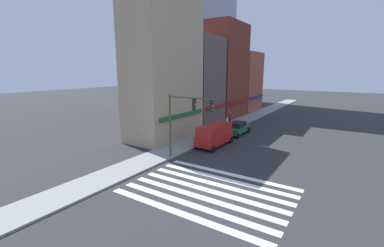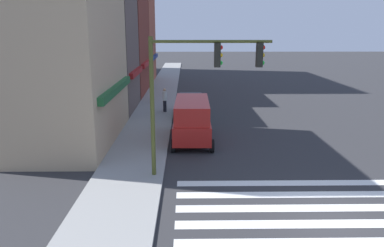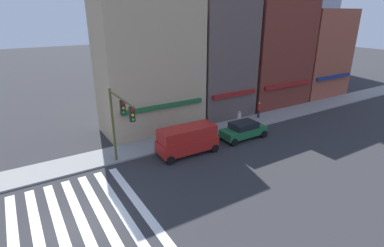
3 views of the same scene
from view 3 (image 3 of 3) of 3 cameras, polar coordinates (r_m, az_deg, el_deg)
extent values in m
plane|color=#2D2D30|center=(18.46, -20.00, -17.80)|extent=(200.00, 200.00, 0.00)
cube|color=gray|center=(24.80, -23.92, -7.75)|extent=(120.00, 3.00, 0.15)
cube|color=silver|center=(18.35, -27.18, -19.26)|extent=(0.55, 10.80, 0.01)
cube|color=silver|center=(18.37, -23.56, -18.56)|extent=(0.55, 10.80, 0.01)
cube|color=silver|center=(18.46, -20.00, -17.79)|extent=(0.55, 10.80, 0.01)
cube|color=silver|center=(18.62, -16.52, -16.97)|extent=(0.55, 10.80, 0.01)
cube|color=silver|center=(18.84, -13.13, -16.12)|extent=(0.55, 10.80, 0.01)
cube|color=silver|center=(19.12, -9.86, -15.23)|extent=(0.55, 10.80, 0.01)
cube|color=tan|center=(28.75, -8.17, 14.13)|extent=(9.49, 5.00, 15.98)
cube|color=#1E592D|center=(27.39, -5.38, 3.25)|extent=(8.07, 0.30, 0.40)
cube|color=brown|center=(33.16, 5.45, 12.12)|extent=(6.54, 5.00, 12.61)
cube|color=maroon|center=(31.78, 8.13, 5.56)|extent=(5.56, 0.30, 0.40)
cube|color=maroon|center=(38.42, 15.62, 14.93)|extent=(8.81, 5.00, 15.68)
cube|color=maroon|center=(37.41, 17.87, 7.03)|extent=(7.49, 0.30, 0.40)
cube|color=#9E4C38|center=(45.36, 23.11, 12.14)|extent=(8.00, 5.00, 11.48)
cube|color=navy|center=(44.30, 25.37, 8.02)|extent=(6.80, 0.30, 0.40)
cylinder|color=#474C1E|center=(23.35, -14.78, -0.59)|extent=(0.18, 0.18, 5.89)
cylinder|color=#474C1E|center=(20.33, -13.41, 4.59)|extent=(0.12, 4.77, 0.12)
cube|color=black|center=(20.26, -13.07, 3.01)|extent=(0.32, 0.24, 0.95)
sphere|color=red|center=(20.06, -13.01, 3.72)|extent=(0.18, 0.18, 0.18)
sphere|color=#EAAD14|center=(20.15, -12.94, 2.90)|extent=(0.18, 0.18, 0.18)
sphere|color=green|center=(20.24, -12.88, 2.09)|extent=(0.18, 0.18, 0.18)
cube|color=black|center=(18.76, -11.37, 1.73)|extent=(0.32, 0.24, 0.95)
sphere|color=red|center=(18.55, -11.28, 2.49)|extent=(0.18, 0.18, 0.18)
sphere|color=#EAAD14|center=(18.64, -11.22, 1.61)|extent=(0.18, 0.18, 0.18)
sphere|color=green|center=(18.74, -11.16, 0.74)|extent=(0.18, 0.18, 0.18)
cube|color=#B21E19|center=(24.74, -0.87, -3.95)|extent=(5.03, 2.08, 1.00)
cube|color=#B21E19|center=(24.35, -0.88, -1.80)|extent=(4.78, 1.92, 1.00)
cylinder|color=black|center=(24.87, -6.21, -5.21)|extent=(0.68, 0.22, 0.68)
cylinder|color=black|center=(23.26, -4.04, -7.05)|extent=(0.68, 0.22, 0.68)
cylinder|color=black|center=(26.74, 1.88, -3.19)|extent=(0.68, 0.22, 0.68)
cylinder|color=black|center=(25.25, 4.40, -4.73)|extent=(0.68, 0.22, 0.68)
cube|color=#1E6638|center=(28.13, 9.74, -1.49)|extent=(4.41, 1.83, 0.70)
cube|color=black|center=(27.90, 9.81, -0.30)|extent=(2.43, 1.67, 0.55)
cylinder|color=black|center=(27.83, 5.69, -2.31)|extent=(0.68, 0.22, 0.68)
cylinder|color=black|center=(26.54, 8.04, -3.58)|extent=(0.68, 0.22, 0.68)
cylinder|color=black|center=(30.01, 11.15, -0.88)|extent=(0.68, 0.22, 0.68)
cylinder|color=black|center=(28.82, 13.56, -1.98)|extent=(0.68, 0.22, 0.68)
cylinder|color=#23232D|center=(30.22, 8.91, -0.11)|extent=(0.26, 0.26, 0.85)
cylinder|color=silver|center=(29.96, 8.99, 1.28)|extent=(0.32, 0.32, 0.70)
sphere|color=tan|center=(29.81, 9.03, 2.12)|extent=(0.22, 0.22, 0.22)
cylinder|color=#23232D|center=(33.66, 12.55, 1.80)|extent=(0.26, 0.26, 0.85)
cylinder|color=red|center=(33.42, 12.65, 3.06)|extent=(0.32, 0.32, 0.70)
sphere|color=tan|center=(33.29, 12.71, 3.81)|extent=(0.22, 0.22, 0.22)
camera|label=1|loc=(14.27, -87.67, -12.57)|focal=24.00mm
camera|label=2|loc=(22.14, -54.17, -1.13)|focal=35.00mm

